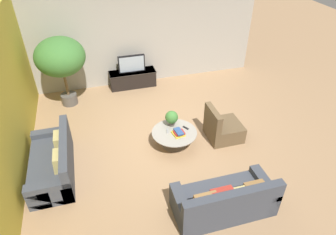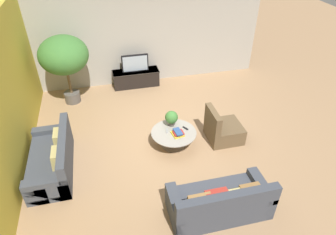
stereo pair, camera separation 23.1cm
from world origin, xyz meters
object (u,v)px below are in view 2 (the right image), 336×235
Objects in this scene: armchair_wicker at (222,130)px; potted_plant_tabletop at (171,118)px; couch_by_wall at (53,160)px; couch_near_entry at (220,203)px; television at (135,63)px; media_console at (136,78)px; coffee_table at (174,136)px; potted_palm_tall at (64,56)px.

potted_plant_tabletop is at bearing 74.87° from armchair_wicker.
couch_by_wall is 3.59m from couch_near_entry.
television is at bearing 145.22° from couch_by_wall.
media_console reaches higher than coffee_table.
potted_plant_tabletop is (-0.32, 2.36, 0.32)m from couch_near_entry.
couch_by_wall is 0.94× the size of potted_palm_tall.
television is 2.87m from potted_plant_tabletop.
television is 5.27m from couch_near_entry.
armchair_wicker is 4.59m from potted_palm_tall.
television is at bearing -81.72° from couch_near_entry.
television reaches higher than coffee_table.
armchair_wicker is at bearing -62.64° from media_console.
couch_near_entry is at bearing 156.74° from armchair_wicker.
media_console is 2.88m from potted_plant_tabletop.
television is 3.17m from coffee_table.
potted_plant_tabletop is (0.01, 0.27, 0.34)m from coffee_table.
armchair_wicker is at bearing -113.26° from couch_near_entry.
potted_palm_tall is at bearing 132.56° from coffee_table.
coffee_table is 0.44m from potted_plant_tabletop.
armchair_wicker is (1.63, -3.15, 0.01)m from media_console.
coffee_table is at bearing 94.01° from couch_by_wall.
media_console is 0.78× the size of couch_near_entry.
media_console is 3.13m from coffee_table.
couch_by_wall is at bearing -170.32° from potted_plant_tabletop.
coffee_table is 3.69m from potted_palm_tall.
potted_palm_tall reaches higher than potted_plant_tabletop.
media_console is at bearing 27.36° from armchair_wicker.
armchair_wicker reaches higher than couch_by_wall.
couch_near_entry is 0.94× the size of potted_palm_tall.
coffee_table is at bearing -92.43° from potted_plant_tabletop.
coffee_table is 1.23× the size of armchair_wicker.
potted_palm_tall is (0.34, 2.78, 1.13)m from couch_by_wall.
coffee_table is 1.21m from armchair_wicker.
media_console is at bearing -81.73° from couch_near_entry.
television reaches higher than media_console.
potted_palm_tall is at bearing -165.16° from media_console.
potted_plant_tabletop is (2.73, 0.46, 0.32)m from couch_by_wall.
potted_plant_tabletop is at bearing 99.68° from couch_by_wall.
potted_plant_tabletop is at bearing -81.20° from media_console.
television is 0.44× the size of couch_by_wall.
potted_palm_tall is (-2.38, 2.59, 1.14)m from coffee_table.
media_console is 1.36× the size of coffee_table.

